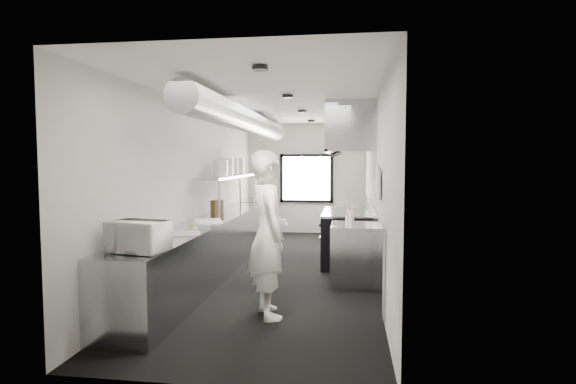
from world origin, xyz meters
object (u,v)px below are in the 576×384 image
(exhaust_hood, at_px, (350,130))
(small_plate, at_px, (192,228))
(prep_counter, at_px, (209,247))
(squeeze_bottle_c, at_px, (349,218))
(deli_tub_b, at_px, (148,237))
(plate_stack_c, at_px, (233,167))
(deli_tub_a, at_px, (146,237))
(squeeze_bottle_e, at_px, (352,216))
(squeeze_bottle_d, at_px, (349,216))
(line_cook, at_px, (268,234))
(plate_stack_b, at_px, (226,167))
(squeeze_bottle_a, at_px, (352,221))
(plate_stack_d, at_px, (239,166))
(knife_block, at_px, (217,207))
(bottle_station, at_px, (353,254))
(range, at_px, (346,237))
(squeeze_bottle_b, at_px, (347,220))
(pass_shelf, at_px, (230,177))
(far_work_table, at_px, (256,218))
(microwave, at_px, (138,236))
(cutting_board, at_px, (208,221))
(plate_stack_a, at_px, (221,168))

(exhaust_hood, xyz_separation_m, small_plate, (-2.18, -2.16, -1.48))
(prep_counter, distance_m, squeeze_bottle_c, 2.32)
(small_plate, xyz_separation_m, squeeze_bottle_c, (2.18, 0.78, 0.09))
(deli_tub_b, xyz_separation_m, plate_stack_c, (0.08, 3.59, 0.77))
(deli_tub_a, relative_size, squeeze_bottle_e, 0.83)
(small_plate, height_order, squeeze_bottle_d, squeeze_bottle_d)
(line_cook, xyz_separation_m, squeeze_bottle_c, (0.95, 1.58, 0.01))
(plate_stack_b, xyz_separation_m, squeeze_bottle_d, (2.29, -1.24, -0.74))
(line_cook, distance_m, plate_stack_c, 3.70)
(exhaust_hood, distance_m, squeeze_bottle_a, 2.21)
(plate_stack_d, xyz_separation_m, squeeze_bottle_e, (2.35, -2.11, -0.75))
(line_cook, xyz_separation_m, small_plate, (-1.23, 0.80, -0.08))
(knife_block, bearing_deg, small_plate, -62.31)
(plate_stack_c, relative_size, squeeze_bottle_c, 1.65)
(bottle_station, xyz_separation_m, deli_tub_a, (-2.45, -1.75, 0.50))
(prep_counter, relative_size, range, 3.75)
(bottle_station, distance_m, knife_block, 2.62)
(exhaust_hood, bearing_deg, squeeze_bottle_b, -91.11)
(range, bearing_deg, pass_shelf, 172.33)
(exhaust_hood, xyz_separation_m, knife_block, (-2.33, -0.47, -1.36))
(exhaust_hood, xyz_separation_m, deli_tub_a, (-2.39, -3.15, -1.44))
(squeeze_bottle_d, bearing_deg, far_work_table, 121.17)
(bottle_station, bearing_deg, exhaust_hood, 92.18)
(line_cook, relative_size, squeeze_bottle_a, 10.45)
(line_cook, relative_size, squeeze_bottle_e, 11.24)
(microwave, xyz_separation_m, squeeze_bottle_a, (2.23, 2.03, -0.07))
(prep_counter, xyz_separation_m, knife_block, (-0.08, 0.73, 0.58))
(far_work_table, distance_m, deli_tub_b, 5.70)
(deli_tub_a, xyz_separation_m, squeeze_bottle_b, (2.36, 1.56, 0.03))
(prep_counter, bearing_deg, plate_stack_c, 90.76)
(exhaust_hood, height_order, small_plate, exhaust_hood)
(microwave, distance_m, squeeze_bottle_c, 3.23)
(squeeze_bottle_b, bearing_deg, squeeze_bottle_d, 85.83)
(plate_stack_d, xyz_separation_m, squeeze_bottle_c, (2.31, -2.42, -0.74))
(cutting_board, xyz_separation_m, squeeze_bottle_a, (2.22, -0.31, 0.09))
(bottle_station, relative_size, far_work_table, 0.75)
(range, bearing_deg, small_plate, -134.51)
(squeeze_bottle_c, bearing_deg, range, 92.42)
(cutting_board, height_order, squeeze_bottle_d, squeeze_bottle_d)
(plate_stack_d, height_order, squeeze_bottle_d, plate_stack_d)
(prep_counter, bearing_deg, far_work_table, 90.00)
(deli_tub_a, bearing_deg, far_work_table, 88.50)
(cutting_board, bearing_deg, small_plate, -89.28)
(plate_stack_a, relative_size, squeeze_bottle_e, 1.67)
(exhaust_hood, bearing_deg, squeeze_bottle_d, -90.13)
(pass_shelf, relative_size, small_plate, 17.31)
(microwave, height_order, plate_stack_d, plate_stack_d)
(exhaust_hood, bearing_deg, bottle_station, -87.82)
(bottle_station, distance_m, plate_stack_d, 3.63)
(squeeze_bottle_a, bearing_deg, cutting_board, 172.03)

